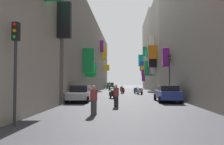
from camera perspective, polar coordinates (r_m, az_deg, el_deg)
name	(u,v)px	position (r m, az deg, el deg)	size (l,w,h in m)	color
ground_plane	(125,94)	(32.54, 3.49, -5.47)	(140.00, 140.00, 0.00)	#38383D
building_left_mid_b	(81,58)	(40.88, -7.89, 3.85)	(7.38, 45.20, 12.34)	gray
building_right_mid_a	(176,26)	(36.62, 16.28, 11.53)	(7.36, 3.90, 21.04)	#9E9384
building_right_mid_b	(168,48)	(42.45, 14.29, 6.21)	(7.37, 9.26, 16.09)	gray
building_right_mid_c	(158,53)	(55.21, 11.69, 4.90)	(7.30, 16.66, 17.38)	#9E9384
parked_car_blue	(167,93)	(20.10, 14.04, -5.19)	(1.89, 4.26, 1.43)	navy
parked_car_green	(111,85)	(55.30, -0.36, -3.36)	(1.93, 4.36, 1.47)	#236638
parked_car_silver	(81,93)	(19.85, -8.08, -5.29)	(1.87, 4.21, 1.45)	#B7B7BC
scooter_blue	(136,90)	(32.65, 6.23, -4.64)	(0.69, 1.85, 1.13)	#2D4CAD
scooter_green	(122,89)	(40.21, 2.53, -4.21)	(0.66, 1.84, 1.13)	#287F3D
scooter_black	(112,94)	(23.56, 0.08, -5.56)	(0.77, 1.71, 1.13)	black
scooter_white	(140,91)	(30.45, 7.23, -4.80)	(0.74, 1.87, 1.13)	silver
scooter_red	(122,90)	(32.63, 2.72, -4.65)	(0.64, 1.88, 1.13)	red
pedestrian_crossing	(116,96)	(15.69, 1.08, -6.05)	(0.54, 0.54, 1.56)	#252525
pedestrian_near_left	(94,100)	(12.03, -4.73, -7.13)	(0.42, 0.42, 1.59)	#383838
pedestrian_near_right	(110,86)	(44.59, -0.64, -3.48)	(0.54, 0.54, 1.76)	#2B2B2B
traffic_light_near_corner	(15,55)	(9.84, -23.65, 4.17)	(0.26, 0.34, 4.22)	#2D2D2D
traffic_light_far_corner	(169,69)	(24.24, 14.60, 0.92)	(0.26, 0.34, 4.63)	#2D2D2D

